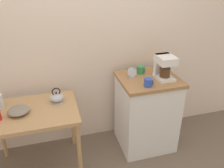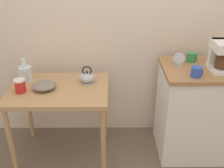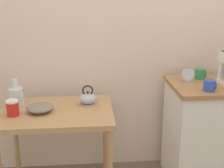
{
  "view_description": "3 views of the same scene",
  "coord_description": "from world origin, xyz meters",
  "views": [
    {
      "loc": [
        -0.41,
        -2.09,
        2.0
      ],
      "look_at": [
        0.18,
        -0.01,
        0.91
      ],
      "focal_mm": 37.64,
      "sensor_mm": 36.0,
      "label": 1
    },
    {
      "loc": [
        -0.18,
        -2.09,
        1.84
      ],
      "look_at": [
        -0.16,
        -0.08,
        0.8
      ],
      "focal_mm": 42.42,
      "sensor_mm": 36.0,
      "label": 2
    },
    {
      "loc": [
        -0.4,
        -2.29,
        1.66
      ],
      "look_at": [
        -0.2,
        -0.0,
        0.94
      ],
      "focal_mm": 49.9,
      "sensor_mm": 36.0,
      "label": 3
    }
  ],
  "objects": [
    {
      "name": "mug_tall_green",
      "position": [
        0.57,
        0.18,
        0.95
      ],
      "size": [
        0.09,
        0.08,
        0.09
      ],
      "color": "#338C4C",
      "rests_on": "kitchen_counter"
    },
    {
      "name": "teakettle",
      "position": [
        -0.39,
        0.08,
        0.79
      ],
      "size": [
        0.17,
        0.14,
        0.16
      ],
      "color": "#B2B5BA",
      "rests_on": "wooden_table"
    },
    {
      "name": "mug_blue",
      "position": [
        0.52,
        -0.14,
        0.95
      ],
      "size": [
        0.09,
        0.09,
        0.09
      ],
      "color": "#2D4CAD",
      "rests_on": "kitchen_counter"
    },
    {
      "name": "table_clock",
      "position": [
        0.43,
        0.1,
        0.96
      ],
      "size": [
        0.1,
        0.05,
        0.12
      ],
      "color": "#B2B5BA",
      "rests_on": "kitchen_counter"
    },
    {
      "name": "glass_carafe_vase",
      "position": [
        -0.96,
        0.12,
        0.82
      ],
      "size": [
        0.12,
        0.12,
        0.21
      ],
      "color": "silver",
      "rests_on": "wooden_table"
    },
    {
      "name": "back_wall",
      "position": [
        0.1,
        0.44,
        1.4
      ],
      "size": [
        4.4,
        0.1,
        2.8
      ],
      "primitive_type": "cube",
      "color": "beige",
      "rests_on": "ground_plane"
    },
    {
      "name": "canister_enamel",
      "position": [
        -0.95,
        -0.1,
        0.8
      ],
      "size": [
        0.09,
        0.09,
        0.12
      ],
      "color": "red",
      "rests_on": "wooden_table"
    },
    {
      "name": "bowl_stoneware",
      "position": [
        -0.76,
        -0.04,
        0.78
      ],
      "size": [
        0.2,
        0.2,
        0.06
      ],
      "color": "gray",
      "rests_on": "wooden_table"
    },
    {
      "name": "wooden_table",
      "position": [
        -0.64,
        -0.02,
        0.65
      ],
      "size": [
        0.87,
        0.64,
        0.74
      ],
      "color": "tan",
      "rests_on": "ground_plane"
    },
    {
      "name": "kitchen_counter",
      "position": [
        0.61,
        0.04,
        0.45
      ],
      "size": [
        0.65,
        0.58,
        0.9
      ],
      "color": "white",
      "rests_on": "ground_plane"
    }
  ]
}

